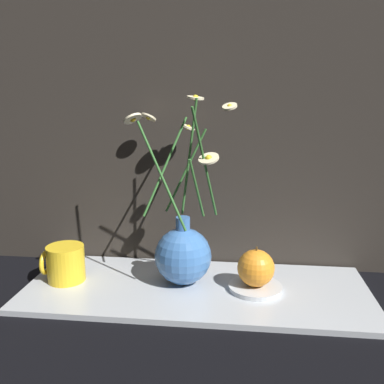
# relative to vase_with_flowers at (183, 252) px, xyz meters

# --- Properties ---
(ground_plane) EXTENTS (6.00, 6.00, 0.00)m
(ground_plane) POSITION_rel_vase_with_flowers_xyz_m (0.03, -0.02, -0.08)
(ground_plane) COLOR black
(shelf) EXTENTS (0.74, 0.30, 0.01)m
(shelf) POSITION_rel_vase_with_flowers_xyz_m (0.03, -0.02, -0.08)
(shelf) COLOR #B2B7BC
(shelf) RESTS_ON ground_plane
(backdrop_wall) EXTENTS (1.24, 0.02, 1.10)m
(backdrop_wall) POSITION_rel_vase_with_flowers_xyz_m (0.03, 0.14, 0.47)
(backdrop_wall) COLOR #2D2823
(backdrop_wall) RESTS_ON ground_plane
(vase_with_flowers) EXTENTS (0.23, 0.24, 0.41)m
(vase_with_flowers) POSITION_rel_vase_with_flowers_xyz_m (0.00, 0.00, 0.00)
(vase_with_flowers) COLOR #3F72B7
(vase_with_flowers) RESTS_ON shelf
(yellow_mug) EXTENTS (0.09, 0.08, 0.08)m
(yellow_mug) POSITION_rel_vase_with_flowers_xyz_m (-0.26, -0.02, -0.03)
(yellow_mug) COLOR yellow
(yellow_mug) RESTS_ON shelf
(saucer_plate) EXTENTS (0.11, 0.11, 0.01)m
(saucer_plate) POSITION_rel_vase_with_flowers_xyz_m (0.16, -0.02, -0.07)
(saucer_plate) COLOR silver
(saucer_plate) RESTS_ON shelf
(orange_fruit) EXTENTS (0.08, 0.08, 0.09)m
(orange_fruit) POSITION_rel_vase_with_flowers_xyz_m (0.16, -0.02, -0.02)
(orange_fruit) COLOR orange
(orange_fruit) RESTS_ON saucer_plate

